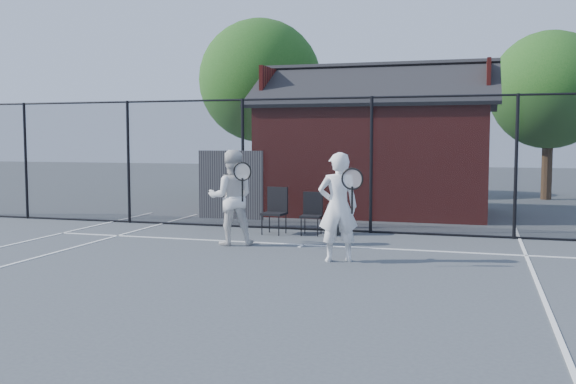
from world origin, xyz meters
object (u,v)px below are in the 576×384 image
(player_front, at_px, (338,207))
(chair_left, at_px, (274,211))
(chair_right, at_px, (311,214))
(clubhouse, at_px, (376,155))
(player_back, at_px, (231,197))
(waste_bin, at_px, (337,219))

(player_front, relative_size, chair_left, 1.86)
(chair_left, xyz_separation_m, chair_right, (0.81, 0.09, -0.05))
(clubhouse, distance_m, player_back, 6.64)
(player_back, bearing_deg, chair_right, 53.99)
(waste_bin, bearing_deg, clubhouse, 87.76)
(clubhouse, distance_m, player_front, 7.49)
(clubhouse, height_order, chair_right, clubhouse)
(player_back, xyz_separation_m, chair_left, (0.38, 1.55, -0.43))
(clubhouse, distance_m, chair_left, 5.13)
(clubhouse, bearing_deg, chair_left, -107.29)
(player_front, xyz_separation_m, waste_bin, (-0.68, 3.05, -0.61))
(clubhouse, bearing_deg, chair_right, -98.18)
(player_back, bearing_deg, waste_bin, 48.77)
(player_back, xyz_separation_m, chair_right, (1.19, 1.64, -0.48))
(chair_right, height_order, waste_bin, chair_right)
(player_front, distance_m, chair_left, 3.36)
(clubhouse, height_order, player_back, clubhouse)
(chair_right, bearing_deg, player_front, -69.01)
(clubhouse, relative_size, chair_left, 6.54)
(player_front, height_order, chair_left, player_front)
(player_back, relative_size, chair_right, 2.06)
(waste_bin, bearing_deg, player_front, -77.47)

